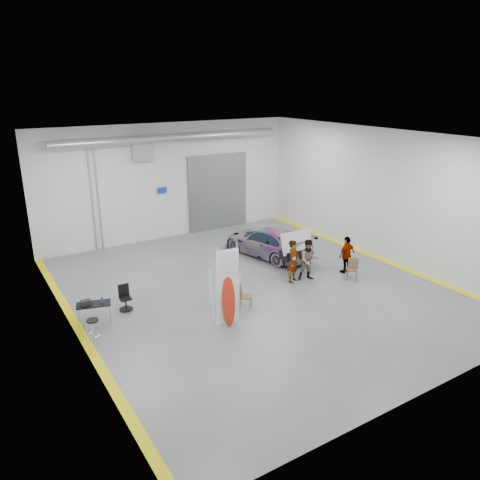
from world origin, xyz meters
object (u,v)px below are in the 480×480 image
surfboard_display (229,294)px  folding_chair_near (246,301)px  shop_stool (93,331)px  office_chair (125,299)px  person_a (293,261)px  person_b (309,260)px  person_c (347,255)px  folding_chair_far (352,273)px  work_table (92,304)px  sedan_car (268,242)px

surfboard_display → folding_chair_near: size_ratio=3.25×
surfboard_display → shop_stool: bearing=166.5°
shop_stool → office_chair: office_chair is taller
person_a → person_b: 0.69m
person_c → surfboard_display: bearing=3.7°
folding_chair_far → work_table: bearing=-138.3°
folding_chair_near → office_chair: 4.41m
office_chair → folding_chair_far: bearing=-9.1°
surfboard_display → work_table: 4.72m
surfboard_display → folding_chair_far: 6.47m
work_table → folding_chair_near: bearing=-19.7°
person_c → person_b: bearing=-15.3°
sedan_car → person_b: person_b is taller
person_a → shop_stool: person_a is taller
person_c → folding_chair_near: (-5.54, -0.56, -0.55)m
shop_stool → work_table: 1.33m
sedan_car → office_chair: sedan_car is taller
folding_chair_near → office_chair: size_ratio=0.96×
person_b → office_chair: person_b is taller
surfboard_display → folding_chair_far: bearing=10.2°
person_c → surfboard_display: size_ratio=0.57×
folding_chair_near → surfboard_display: bearing=163.9°
person_a → folding_chair_far: bearing=-56.1°
shop_stool → work_table: work_table is taller
person_a → folding_chair_far: 2.58m
sedan_car → work_table: sedan_car is taller
folding_chair_far → work_table: work_table is taller
surfboard_display → shop_stool: 4.49m
work_table → sedan_car: bearing=14.4°
office_chair → sedan_car: bearing=19.7°
person_b → sedan_car: bearing=105.7°
person_c → folding_chair_far: person_c is taller
person_c → folding_chair_near: 5.60m
sedan_car → person_b: (-0.23, -3.31, 0.21)m
office_chair → person_c: bearing=-4.3°
sedan_car → folding_chair_near: size_ratio=5.19×
person_b → person_c: person_b is taller
person_c → work_table: bearing=-14.4°
sedan_car → shop_stool: (-9.26, -3.56, -0.29)m
person_a → office_chair: 6.91m
folding_chair_near → work_table: (-5.09, 1.83, 0.43)m
person_a → shop_stool: (-8.37, -0.43, -0.52)m
work_table → shop_stool: bearing=-103.8°
person_c → office_chair: bearing=-17.8°
person_b → folding_chair_far: (1.55, -0.98, -0.60)m
person_b → surfboard_display: bearing=-141.9°
sedan_car → folding_chair_far: bearing=94.5°
folding_chair_far → sedan_car: bearing=159.7°
folding_chair_far → shop_stool: 10.61m
person_b → folding_chair_far: size_ratio=1.96×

